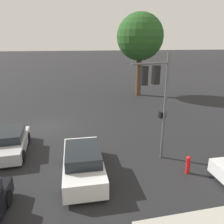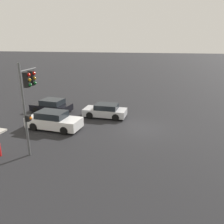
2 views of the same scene
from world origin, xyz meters
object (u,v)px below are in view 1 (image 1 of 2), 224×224
(crossing_car_2, at_px, (83,162))
(fire_hydrant, at_px, (188,164))
(crossing_car_1, at_px, (9,143))
(traffic_signal, at_px, (155,89))
(street_tree, at_px, (140,37))

(crossing_car_2, xyz_separation_m, fire_hydrant, (0.92, 4.95, -0.21))
(crossing_car_1, bearing_deg, traffic_signal, 71.05)
(crossing_car_2, height_order, fire_hydrant, crossing_car_2)
(street_tree, relative_size, crossing_car_2, 2.09)
(crossing_car_1, distance_m, fire_hydrant, 9.78)
(crossing_car_2, bearing_deg, street_tree, -25.30)
(street_tree, xyz_separation_m, crossing_car_1, (12.18, -11.83, -5.99))
(street_tree, height_order, traffic_signal, street_tree)
(traffic_signal, height_order, crossing_car_2, traffic_signal)
(street_tree, distance_m, fire_hydrant, 17.62)
(traffic_signal, bearing_deg, crossing_car_2, 91.52)
(street_tree, xyz_separation_m, crossing_car_2, (15.34, -7.90, -5.91))
(crossing_car_2, bearing_deg, fire_hydrant, -98.53)
(street_tree, bearing_deg, crossing_car_1, -44.16)
(traffic_signal, distance_m, fire_hydrant, 3.98)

